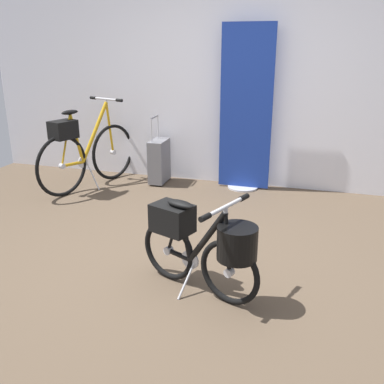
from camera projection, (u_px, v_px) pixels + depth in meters
name	position (u px, v px, depth m)	size (l,w,h in m)	color
ground_plane	(169.00, 265.00, 3.37)	(6.45, 6.45, 0.00)	brown
back_wall	(233.00, 72.00, 5.02)	(6.45, 0.10, 2.68)	silver
floor_banner_stand	(246.00, 117.00, 4.92)	(0.60, 0.36, 1.88)	#B7B7BC
folding_bike_foreground	(203.00, 242.00, 2.89)	(0.93, 0.55, 0.70)	black
display_bike_left	(84.00, 151.00, 5.04)	(0.61, 1.44, 1.04)	black
rolling_suitcase	(159.00, 161.00, 5.30)	(0.19, 0.37, 0.83)	slate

